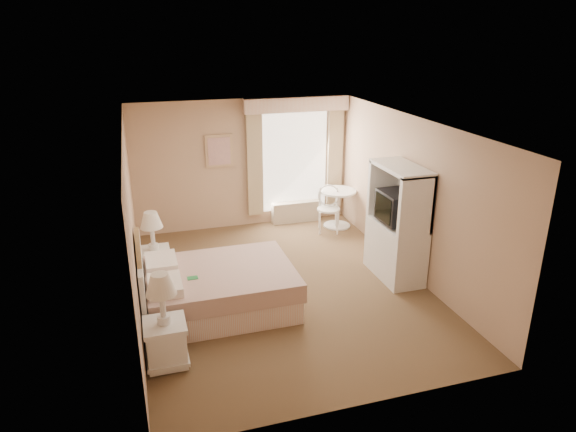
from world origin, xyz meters
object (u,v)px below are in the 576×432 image
object	(u,v)px
cafe_chair	(329,205)
armoire	(397,232)
nightstand_near	(165,332)
bed	(212,288)
round_table	(338,202)
nightstand_far	(155,257)

from	to	relation	value
cafe_chair	armoire	distance (m)	2.17
nightstand_near	armoire	size ratio (longest dim) A/B	0.64
bed	nightstand_near	bearing A→B (deg)	-123.18
round_table	armoire	distance (m)	2.29
bed	round_table	world-z (taller)	bed
round_table	cafe_chair	xyz separation A→B (m)	(-0.24, -0.14, 0.02)
nightstand_far	round_table	xyz separation A→B (m)	(3.59, 1.39, 0.07)
bed	nightstand_far	bearing A→B (deg)	123.53
bed	armoire	world-z (taller)	armoire
bed	cafe_chair	distance (m)	3.52
round_table	cafe_chair	distance (m)	0.28
cafe_chair	bed	bearing A→B (deg)	-120.02
bed	nightstand_near	xyz separation A→B (m)	(-0.72, -1.10, 0.10)
cafe_chair	armoire	world-z (taller)	armoire
cafe_chair	nightstand_far	bearing A→B (deg)	-141.09
cafe_chair	round_table	bearing A→B (deg)	48.13
bed	nightstand_near	size ratio (longest dim) A/B	1.79
bed	cafe_chair	xyz separation A→B (m)	(2.63, 2.33, 0.18)
bed	round_table	bearing A→B (deg)	40.66
bed	round_table	distance (m)	3.79
armoire	round_table	bearing A→B (deg)	91.57
nightstand_near	bed	bearing A→B (deg)	56.82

